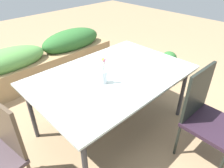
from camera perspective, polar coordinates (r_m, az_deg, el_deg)
The scene contains 6 objects.
ground_plane at distance 2.77m, azimuth -1.81°, elevation -10.48°, with size 12.00×12.00×0.00m, color #9E7F5B.
dining_table at distance 2.30m, azimuth 0.00°, elevation 1.73°, with size 1.78×1.18×0.76m.
chair_near_right at distance 2.29m, azimuth 24.85°, elevation -7.42°, with size 0.51×0.51×0.99m.
flower_vase at distance 2.07m, azimuth -2.36°, elevation 2.74°, with size 0.07×0.07×0.29m.
planter_box at distance 3.76m, azimuth -18.06°, elevation 6.60°, with size 2.59×0.55×0.74m.
potted_plant at distance 3.68m, azimuth 15.26°, elevation 5.13°, with size 0.27×0.27×0.51m.
Camera 1 is at (-1.35, -1.51, 1.88)m, focal length 32.89 mm.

